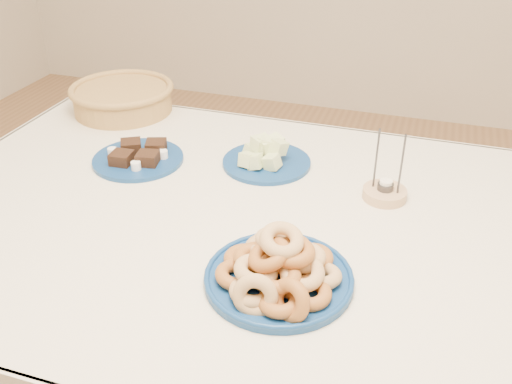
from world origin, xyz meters
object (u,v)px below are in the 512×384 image
dining_table (263,256)px  melon_plate (265,156)px  wicker_basket (122,97)px  candle_holder (385,192)px  brownie_plate (138,157)px  donut_platter (279,270)px

dining_table → melon_plate: (-0.07, 0.25, 0.13)m
wicker_basket → candle_holder: candle_holder is taller
candle_holder → brownie_plate: bearing=-178.9°
melon_plate → brownie_plate: 0.34m
dining_table → wicker_basket: bearing=143.0°
donut_platter → candle_holder: bearing=68.2°
dining_table → wicker_basket: (-0.61, 0.46, 0.15)m
donut_platter → melon_plate: 0.49m
dining_table → brownie_plate: bearing=157.7°
melon_plate → candle_holder: bearing=-12.8°
donut_platter → melon_plate: donut_platter is taller
brownie_plate → donut_platter: bearing=-36.7°
brownie_plate → wicker_basket: wicker_basket is taller
donut_platter → brownie_plate: (-0.50, 0.37, -0.02)m
brownie_plate → candle_holder: (0.65, 0.01, 0.00)m
dining_table → wicker_basket: size_ratio=4.29×
dining_table → brownie_plate: brownie_plate is taller
donut_platter → dining_table: bearing=115.0°
melon_plate → brownie_plate: (-0.33, -0.09, -0.01)m
donut_platter → melon_plate: bearing=110.3°
brownie_plate → wicker_basket: (-0.21, 0.30, 0.03)m
melon_plate → brownie_plate: size_ratio=0.76×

